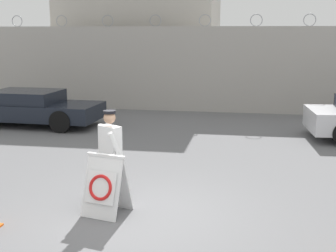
{
  "coord_description": "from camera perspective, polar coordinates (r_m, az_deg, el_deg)",
  "views": [
    {
      "loc": [
        1.82,
        -7.33,
        3.16
      ],
      "look_at": [
        0.13,
        2.22,
        1.18
      ],
      "focal_mm": 50.0,
      "sensor_mm": 36.0,
      "label": 1
    }
  ],
  "objects": [
    {
      "name": "security_guard",
      "position": [
        8.75,
        -7.06,
        -3.1
      ],
      "size": [
        0.57,
        0.6,
        1.74
      ],
      "rotation": [
        0.0,
        0.0,
        -0.56
      ],
      "color": "black",
      "rests_on": "ground_plane"
    },
    {
      "name": "perimeter_wall",
      "position": [
        18.63,
        4.44,
        6.91
      ],
      "size": [
        36.0,
        0.3,
        3.8
      ],
      "color": "#ADA8A0",
      "rests_on": "ground_plane"
    },
    {
      "name": "building_block",
      "position": [
        23.14,
        -3.09,
        11.69
      ],
      "size": [
        7.09,
        5.43,
        6.48
      ],
      "color": "#B2ADA3",
      "rests_on": "ground_plane"
    },
    {
      "name": "ground_plane",
      "position": [
        8.19,
        -3.66,
        -11.22
      ],
      "size": [
        90.0,
        90.0,
        0.0
      ],
      "primitive_type": "plane",
      "color": "slate"
    },
    {
      "name": "barricade_sign",
      "position": [
        8.26,
        -7.66,
        -7.12
      ],
      "size": [
        0.83,
        0.82,
        1.08
      ],
      "rotation": [
        0.0,
        0.0,
        -0.24
      ],
      "color": "white",
      "rests_on": "ground_plane"
    },
    {
      "name": "parked_car_front_coupe",
      "position": [
        16.54,
        -16.32,
        2.18
      ],
      "size": [
        4.68,
        2.15,
        1.18
      ],
      "rotation": [
        0.0,
        0.0,
        -0.05
      ],
      "color": "black",
      "rests_on": "ground_plane"
    }
  ]
}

